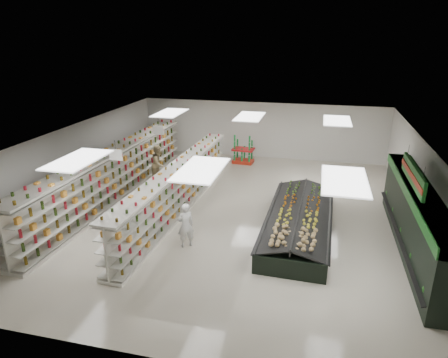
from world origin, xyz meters
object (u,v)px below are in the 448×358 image
(shopper_main, at_px, (186,225))
(soda_endcap, at_px, (243,150))
(produce_island, at_px, (299,220))
(shopper_background, at_px, (159,164))
(gondola_left, at_px, (115,176))
(gondola_center, at_px, (178,190))

(shopper_main, bearing_deg, soda_endcap, -126.15)
(soda_endcap, bearing_deg, produce_island, -64.98)
(shopper_background, bearing_deg, gondola_left, 167.09)
(gondola_left, xyz_separation_m, shopper_main, (4.37, -3.34, -0.22))
(soda_endcap, height_order, shopper_background, shopper_background)
(soda_endcap, relative_size, shopper_background, 0.82)
(gondola_center, distance_m, produce_island, 5.00)
(gondola_center, height_order, soda_endcap, gondola_center)
(gondola_left, bearing_deg, gondola_center, -8.31)
(produce_island, height_order, shopper_background, shopper_background)
(gondola_left, bearing_deg, soda_endcap, 56.27)
(gondola_left, height_order, shopper_background, gondola_left)
(produce_island, height_order, shopper_main, shopper_main)
(gondola_center, height_order, produce_island, gondola_center)
(produce_island, bearing_deg, shopper_main, -150.98)
(soda_endcap, bearing_deg, gondola_center, -101.27)
(soda_endcap, xyz_separation_m, shopper_main, (-0.11, -9.65, 0.07))
(produce_island, relative_size, soda_endcap, 4.34)
(gondola_left, relative_size, shopper_background, 6.94)
(gondola_center, distance_m, soda_endcap, 7.00)
(gondola_center, relative_size, produce_island, 1.70)
(produce_island, relative_size, shopper_main, 4.10)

